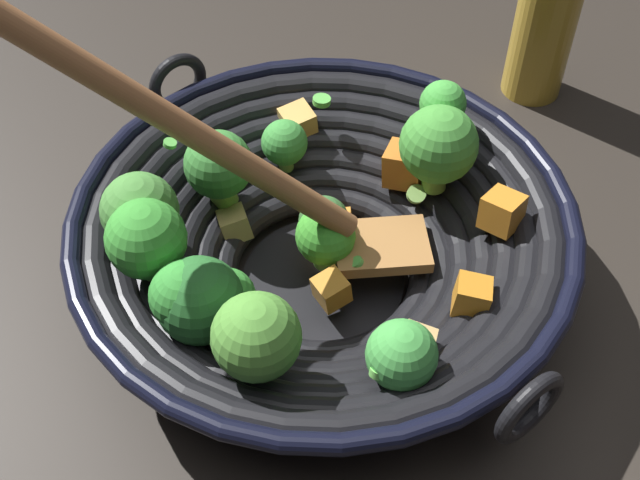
# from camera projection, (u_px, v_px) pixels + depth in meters

# --- Properties ---
(ground_plane) EXTENTS (4.00, 4.00, 0.00)m
(ground_plane) POSITION_uv_depth(u_px,v_px,m) (323.00, 286.00, 0.64)
(ground_plane) COLOR #28231E
(wok) EXTENTS (0.37, 0.37, 0.28)m
(wok) POSITION_uv_depth(u_px,v_px,m) (317.00, 239.00, 0.60)
(wok) COLOR black
(wok) RESTS_ON ground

